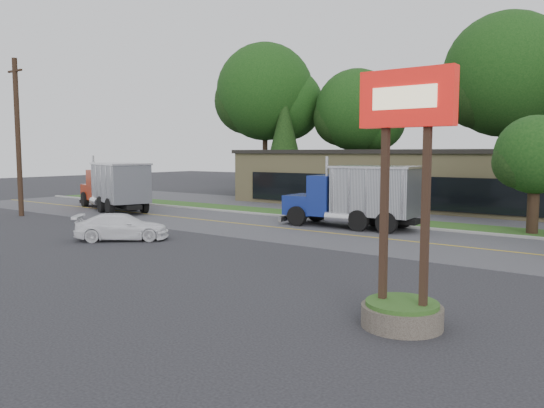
{
  "coord_description": "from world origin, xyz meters",
  "views": [
    {
      "loc": [
        15.3,
        -14.04,
        4.08
      ],
      "look_at": [
        1.3,
        4.72,
        1.8
      ],
      "focal_mm": 35.0,
      "sensor_mm": 36.0,
      "label": 1
    }
  ],
  "objects_px": {
    "rally_car": "(122,227)",
    "utility_pole": "(18,137)",
    "bilo_sign": "(404,242)",
    "dump_truck_red": "(115,185)",
    "dump_truck_blue": "(358,195)"
  },
  "relations": [
    {
      "from": "dump_truck_blue",
      "to": "rally_car",
      "type": "height_order",
      "value": "dump_truck_blue"
    },
    {
      "from": "utility_pole",
      "to": "dump_truck_red",
      "type": "relative_size",
      "value": 1.06
    },
    {
      "from": "utility_pole",
      "to": "rally_car",
      "type": "height_order",
      "value": "utility_pole"
    },
    {
      "from": "dump_truck_red",
      "to": "rally_car",
      "type": "xyz_separation_m",
      "value": [
        10.63,
        -7.59,
        -1.19
      ]
    },
    {
      "from": "bilo_sign",
      "to": "dump_truck_blue",
      "type": "xyz_separation_m",
      "value": [
        -8.5,
        14.01,
        -0.22
      ]
    },
    {
      "from": "utility_pole",
      "to": "bilo_sign",
      "type": "relative_size",
      "value": 1.68
    },
    {
      "from": "bilo_sign",
      "to": "dump_truck_blue",
      "type": "relative_size",
      "value": 0.79
    },
    {
      "from": "rally_car",
      "to": "utility_pole",
      "type": "bearing_deg",
      "value": 38.57
    },
    {
      "from": "bilo_sign",
      "to": "rally_car",
      "type": "xyz_separation_m",
      "value": [
        -15.5,
        3.93,
        -1.4
      ]
    },
    {
      "from": "dump_truck_red",
      "to": "utility_pole",
      "type": "bearing_deg",
      "value": 86.96
    },
    {
      "from": "utility_pole",
      "to": "dump_truck_red",
      "type": "distance_m",
      "value": 6.85
    },
    {
      "from": "utility_pole",
      "to": "dump_truck_blue",
      "type": "height_order",
      "value": "utility_pole"
    },
    {
      "from": "rally_car",
      "to": "dump_truck_red",
      "type": "bearing_deg",
      "value": 12.08
    },
    {
      "from": "dump_truck_blue",
      "to": "rally_car",
      "type": "xyz_separation_m",
      "value": [
        -7.0,
        -10.08,
        -1.18
      ]
    },
    {
      "from": "utility_pole",
      "to": "bilo_sign",
      "type": "xyz_separation_m",
      "value": [
        28.5,
        -6.0,
        -3.07
      ]
    }
  ]
}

